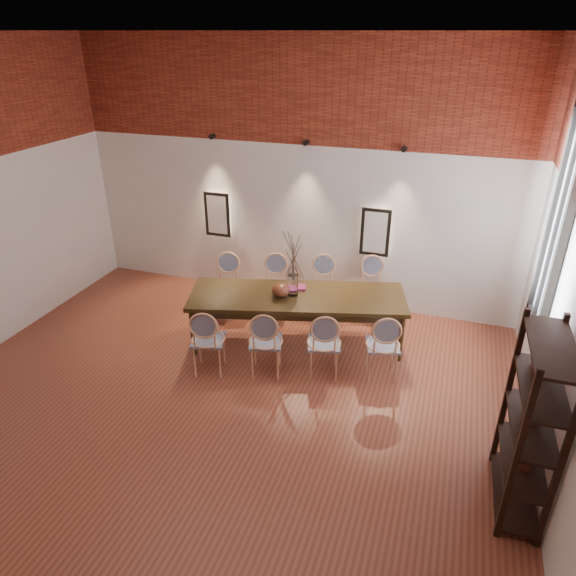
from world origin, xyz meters
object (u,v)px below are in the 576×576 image
(chair_near_a, at_px, (208,340))
(chair_far_b, at_px, (275,288))
(chair_far_d, at_px, (372,290))
(chair_far_a, at_px, (227,287))
(bowl, at_px, (281,290))
(chair_near_d, at_px, (383,345))
(chair_near_b, at_px, (266,341))
(dining_table, at_px, (297,319))
(vase, at_px, (293,285))
(chair_near_c, at_px, (324,343))
(chair_far_c, at_px, (323,289))
(book, at_px, (296,287))
(shelving_rack, at_px, (531,425))

(chair_near_a, xyz_separation_m, chair_far_b, (0.31, 1.65, 0.00))
(chair_far_b, bearing_deg, chair_far_d, -180.00)
(chair_far_a, distance_m, bowl, 1.25)
(bowl, bearing_deg, chair_far_a, 153.00)
(chair_near_d, bearing_deg, chair_near_b, 180.00)
(dining_table, relative_size, chair_far_d, 3.14)
(vase, height_order, bowl, vase)
(chair_near_d, distance_m, chair_far_d, 1.51)
(chair_near_a, distance_m, chair_far_b, 1.68)
(chair_near_d, bearing_deg, chair_far_a, 145.72)
(chair_near_c, bearing_deg, chair_near_b, 180.00)
(chair_far_c, relative_size, book, 3.62)
(chair_far_d, relative_size, book, 3.62)
(chair_far_b, distance_m, vase, 0.92)
(chair_far_c, bearing_deg, chair_near_b, 63.94)
(chair_far_c, xyz_separation_m, shelving_rack, (2.63, -2.81, 0.43))
(chair_near_d, bearing_deg, chair_far_d, 90.00)
(dining_table, height_order, chair_near_c, chair_near_c)
(chair_far_b, height_order, shelving_rack, shelving_rack)
(chair_near_b, distance_m, chair_near_c, 0.74)
(chair_near_c, xyz_separation_m, chair_far_d, (0.31, 1.65, 0.00))
(chair_near_b, distance_m, bowl, 0.81)
(chair_far_b, relative_size, vase, 3.13)
(chair_far_d, xyz_separation_m, book, (-0.94, -0.82, 0.30))
(chair_near_a, relative_size, chair_near_b, 1.00)
(chair_near_d, height_order, chair_far_a, same)
(chair_far_b, xyz_separation_m, chair_far_c, (0.71, 0.20, 0.00))
(chair_far_a, height_order, chair_far_d, same)
(chair_near_b, xyz_separation_m, chair_far_a, (-1.11, 1.26, 0.00))
(shelving_rack, bearing_deg, bowl, 146.76)
(chair_near_a, height_order, chair_far_a, same)
(chair_near_c, relative_size, chair_far_c, 1.00)
(vase, bearing_deg, chair_near_b, -96.84)
(chair_near_b, xyz_separation_m, bowl, (-0.05, 0.72, 0.37))
(dining_table, distance_m, chair_near_d, 1.34)
(chair_near_c, distance_m, chair_far_a, 2.11)
(shelving_rack, bearing_deg, chair_near_d, 133.27)
(chair_far_b, relative_size, book, 3.62)
(chair_near_b, height_order, chair_far_d, same)
(chair_far_b, xyz_separation_m, shelving_rack, (3.34, -2.61, 0.43))
(vase, xyz_separation_m, shelving_rack, (2.85, -1.97, 0.00))
(chair_far_d, relative_size, shelving_rack, 0.52)
(chair_near_d, bearing_deg, book, 139.48)
(chair_far_b, distance_m, bowl, 0.90)
(chair_near_d, relative_size, chair_far_a, 1.00)
(chair_far_a, xyz_separation_m, vase, (1.21, -0.45, 0.43))
(chair_near_b, xyz_separation_m, chair_near_c, (0.71, 0.20, 0.00))
(dining_table, bearing_deg, chair_near_d, -34.28)
(chair_near_c, height_order, bowl, chair_near_c)
(dining_table, bearing_deg, chair_near_b, -116.06)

